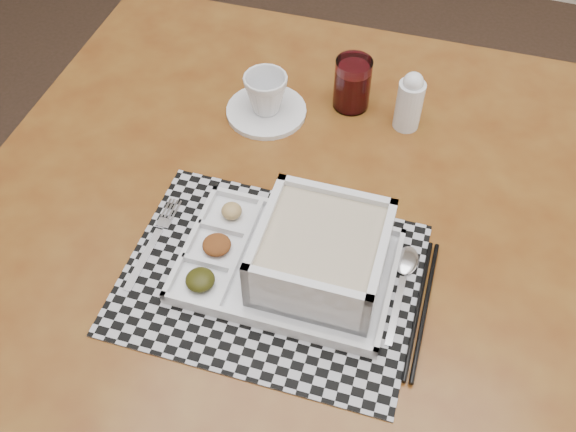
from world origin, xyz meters
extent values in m
cube|color=#57280F|center=(0.13, 0.29, 0.80)|extent=(1.14, 1.14, 0.04)
cylinder|color=#57280F|center=(-0.38, 0.75, 0.39)|extent=(0.05, 0.05, 0.78)
cylinder|color=#57280F|center=(0.60, 0.80, 0.39)|extent=(0.05, 0.05, 0.78)
cube|color=#57280F|center=(0.11, 0.75, 0.73)|extent=(0.94, 0.07, 0.09)
cube|color=#57280F|center=(-0.34, 0.26, 0.73)|extent=(0.07, 0.94, 0.09)
cube|color=#57280F|center=(0.60, 0.31, 0.73)|extent=(0.07, 0.94, 0.09)
cube|color=#A3A2AA|center=(0.14, 0.16, 0.82)|extent=(0.45, 0.35, 0.00)
cube|color=silver|center=(0.16, 0.18, 0.83)|extent=(0.33, 0.23, 0.01)
cube|color=silver|center=(0.16, 0.29, 0.84)|extent=(0.32, 0.02, 0.01)
cube|color=silver|center=(0.17, 0.07, 0.84)|extent=(0.32, 0.02, 0.01)
cube|color=silver|center=(0.01, 0.17, 0.84)|extent=(0.02, 0.22, 0.01)
cube|color=silver|center=(0.32, 0.19, 0.84)|extent=(0.02, 0.22, 0.01)
cube|color=silver|center=(0.09, 0.18, 0.84)|extent=(0.02, 0.20, 0.01)
cube|color=silver|center=(0.05, 0.14, 0.84)|extent=(0.08, 0.01, 0.01)
cube|color=silver|center=(0.04, 0.21, 0.84)|extent=(0.08, 0.01, 0.01)
ellipsoid|color=black|center=(0.05, 0.11, 0.84)|extent=(0.04, 0.04, 0.02)
ellipsoid|color=#50230D|center=(0.05, 0.17, 0.84)|extent=(0.04, 0.04, 0.02)
ellipsoid|color=olive|center=(0.05, 0.24, 0.84)|extent=(0.03, 0.03, 0.02)
cube|color=silver|center=(0.21, 0.19, 0.84)|extent=(0.19, 0.19, 0.01)
cube|color=silver|center=(0.21, 0.27, 0.88)|extent=(0.18, 0.02, 0.09)
cube|color=silver|center=(0.21, 0.10, 0.88)|extent=(0.18, 0.02, 0.09)
cube|color=silver|center=(0.13, 0.18, 0.88)|extent=(0.02, 0.18, 0.09)
cube|color=silver|center=(0.30, 0.19, 0.88)|extent=(0.02, 0.18, 0.09)
cube|color=tan|center=(0.21, 0.19, 0.87)|extent=(0.17, 0.17, 0.08)
cube|color=silver|center=(-0.05, 0.12, 0.82)|extent=(0.02, 0.12, 0.00)
cube|color=silver|center=(-0.06, 0.20, 0.82)|extent=(0.02, 0.02, 0.00)
cube|color=silver|center=(-0.07, 0.23, 0.82)|extent=(0.01, 0.04, 0.00)
cube|color=silver|center=(-0.06, 0.23, 0.82)|extent=(0.01, 0.04, 0.00)
cube|color=silver|center=(-0.05, 0.23, 0.82)|extent=(0.01, 0.04, 0.00)
cube|color=silver|center=(-0.05, 0.23, 0.82)|extent=(0.01, 0.04, 0.00)
cube|color=silver|center=(0.33, 0.16, 0.82)|extent=(0.02, 0.12, 0.00)
ellipsoid|color=silver|center=(0.33, 0.25, 0.82)|extent=(0.04, 0.06, 0.01)
cylinder|color=black|center=(0.36, 0.18, 0.83)|extent=(0.02, 0.24, 0.01)
cylinder|color=black|center=(0.37, 0.18, 0.83)|extent=(0.02, 0.24, 0.01)
cylinder|color=silver|center=(0.01, 0.50, 0.82)|extent=(0.15, 0.15, 0.01)
imported|color=silver|center=(0.01, 0.50, 0.87)|extent=(0.08, 0.08, 0.08)
cylinder|color=white|center=(0.15, 0.58, 0.87)|extent=(0.07, 0.07, 0.10)
cylinder|color=#3D0409|center=(0.15, 0.58, 0.86)|extent=(0.06, 0.06, 0.08)
cylinder|color=silver|center=(0.26, 0.56, 0.87)|extent=(0.05, 0.05, 0.09)
sphere|color=silver|center=(0.26, 0.56, 0.92)|extent=(0.04, 0.04, 0.04)
camera|label=1|loc=(0.34, -0.34, 1.63)|focal=40.00mm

